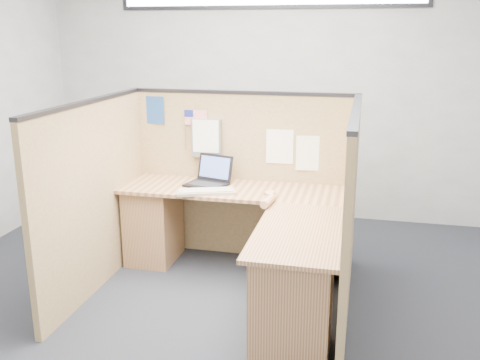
% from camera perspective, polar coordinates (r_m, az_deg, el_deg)
% --- Properties ---
extents(floor, '(5.00, 5.00, 0.00)m').
position_cam_1_polar(floor, '(4.26, -2.89, -12.92)').
color(floor, black).
rests_on(floor, ground).
extents(wall_back, '(5.00, 0.00, 5.00)m').
position_cam_1_polar(wall_back, '(5.97, 2.96, 9.48)').
color(wall_back, '#979A9C').
rests_on(wall_back, floor).
extents(wall_front, '(5.00, 0.00, 5.00)m').
position_cam_1_polar(wall_front, '(1.82, -23.51, -5.98)').
color(wall_front, '#979A9C').
rests_on(wall_front, floor).
extents(cubicle_partitions, '(2.06, 1.83, 1.53)m').
position_cam_1_polar(cubicle_partitions, '(4.34, -1.48, -1.33)').
color(cubicle_partitions, olive).
rests_on(cubicle_partitions, floor).
extents(l_desk, '(1.95, 1.75, 0.73)m').
position_cam_1_polar(l_desk, '(4.30, 0.47, -6.82)').
color(l_desk, brown).
rests_on(l_desk, floor).
extents(laptop, '(0.39, 0.40, 0.24)m').
position_cam_1_polar(laptop, '(4.71, -3.42, 0.30)').
color(laptop, black).
rests_on(laptop, l_desk).
extents(keyboard, '(0.51, 0.32, 0.03)m').
position_cam_1_polar(keyboard, '(4.45, -3.65, -1.24)').
color(keyboard, gray).
rests_on(keyboard, l_desk).
extents(mouse, '(0.11, 0.08, 0.04)m').
position_cam_1_polar(mouse, '(4.32, 3.27, -1.69)').
color(mouse, silver).
rests_on(mouse, l_desk).
extents(hand_forearm, '(0.10, 0.34, 0.07)m').
position_cam_1_polar(hand_forearm, '(4.20, 3.10, -2.00)').
color(hand_forearm, tan).
rests_on(hand_forearm, l_desk).
extents(blue_poster, '(0.19, 0.02, 0.25)m').
position_cam_1_polar(blue_poster, '(4.98, -9.11, 7.37)').
color(blue_poster, navy).
rests_on(blue_poster, cubicle_partitions).
extents(american_flag, '(0.21, 0.01, 0.36)m').
position_cam_1_polar(american_flag, '(4.85, -5.04, 6.50)').
color(american_flag, olive).
rests_on(american_flag, cubicle_partitions).
extents(file_holder, '(0.27, 0.05, 0.35)m').
position_cam_1_polar(file_holder, '(4.83, -3.60, 4.50)').
color(file_holder, slate).
rests_on(file_holder, cubicle_partitions).
extents(paper_left, '(0.24, 0.01, 0.30)m').
position_cam_1_polar(paper_left, '(4.72, 4.25, 3.57)').
color(paper_left, white).
rests_on(paper_left, cubicle_partitions).
extents(paper_right, '(0.24, 0.03, 0.31)m').
position_cam_1_polar(paper_right, '(4.70, 7.47, 2.83)').
color(paper_right, white).
rests_on(paper_right, cubicle_partitions).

